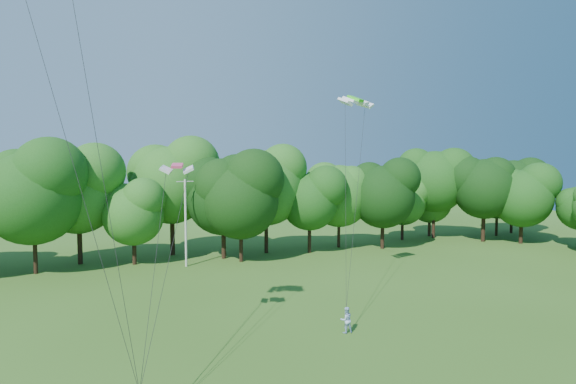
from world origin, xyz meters
name	(u,v)px	position (x,y,z in m)	size (l,w,h in m)	color
utility_pole	(186,222)	(-2.02, 32.34, 4.53)	(1.74, 0.49, 8.84)	silver
kite_flyer_right	(346,320)	(4.88, 10.99, 0.81)	(0.79, 0.62, 1.63)	#AAC8EB
kite_green	(355,99)	(10.08, 19.55, 15.72)	(3.36, 2.34, 0.68)	#3BE121
kite_pink	(177,166)	(-5.04, 12.31, 10.37)	(1.98, 1.27, 0.32)	#DF3D6D
tree_back_center	(241,186)	(3.74, 32.55, 8.01)	(8.82, 8.82, 12.83)	black
tree_back_east	(430,194)	(33.02, 39.23, 5.97)	(6.57, 6.57, 9.56)	black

